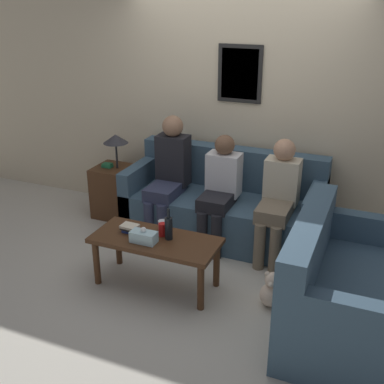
# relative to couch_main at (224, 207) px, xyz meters

# --- Properties ---
(ground_plane) EXTENTS (16.00, 16.00, 0.00)m
(ground_plane) POSITION_rel_couch_main_xyz_m (0.00, -0.51, -0.33)
(ground_plane) COLOR beige
(wall_back) EXTENTS (9.00, 0.08, 2.60)m
(wall_back) POSITION_rel_couch_main_xyz_m (0.00, 0.45, 0.97)
(wall_back) COLOR beige
(wall_back) RESTS_ON ground_plane
(couch_main) EXTENTS (2.08, 0.85, 0.93)m
(couch_main) POSITION_rel_couch_main_xyz_m (0.00, 0.00, 0.00)
(couch_main) COLOR #385166
(couch_main) RESTS_ON ground_plane
(couch_side) EXTENTS (0.85, 1.48, 0.93)m
(couch_side) POSITION_rel_couch_main_xyz_m (1.37, -1.16, 0.00)
(couch_side) COLOR #385166
(couch_side) RESTS_ON ground_plane
(coffee_table) EXTENTS (1.14, 0.51, 0.48)m
(coffee_table) POSITION_rel_couch_main_xyz_m (-0.24, -1.16, 0.08)
(coffee_table) COLOR #4C2D19
(coffee_table) RESTS_ON ground_plane
(side_table_with_lamp) EXTENTS (0.44, 0.44, 1.01)m
(side_table_with_lamp) POSITION_rel_couch_main_xyz_m (-1.36, -0.01, 0.02)
(side_table_with_lamp) COLOR #4C2D19
(side_table_with_lamp) RESTS_ON ground_plane
(wine_bottle) EXTENTS (0.07, 0.07, 0.29)m
(wine_bottle) POSITION_rel_couch_main_xyz_m (-0.12, -1.13, 0.26)
(wine_bottle) COLOR black
(wine_bottle) RESTS_ON coffee_table
(drinking_glass) EXTENTS (0.08, 0.08, 0.10)m
(drinking_glass) POSITION_rel_couch_main_xyz_m (-0.24, -1.01, 0.20)
(drinking_glass) COLOR silver
(drinking_glass) RESTS_ON coffee_table
(book_stack) EXTENTS (0.16, 0.14, 0.07)m
(book_stack) POSITION_rel_couch_main_xyz_m (-0.51, -1.14, 0.19)
(book_stack) COLOR navy
(book_stack) RESTS_ON coffee_table
(soda_can) EXTENTS (0.07, 0.07, 0.12)m
(soda_can) POSITION_rel_couch_main_xyz_m (-0.20, -1.10, 0.21)
(soda_can) COLOR red
(soda_can) RESTS_ON coffee_table
(tissue_box) EXTENTS (0.23, 0.12, 0.14)m
(tissue_box) POSITION_rel_couch_main_xyz_m (-0.30, -1.26, 0.20)
(tissue_box) COLOR silver
(tissue_box) RESTS_ON coffee_table
(person_left) EXTENTS (0.34, 0.63, 1.30)m
(person_left) POSITION_rel_couch_main_xyz_m (-0.58, -0.14, 0.38)
(person_left) COLOR #2D334C
(person_left) RESTS_ON ground_plane
(person_middle) EXTENTS (0.34, 0.58, 1.17)m
(person_middle) POSITION_rel_couch_main_xyz_m (0.02, -0.21, 0.32)
(person_middle) COLOR black
(person_middle) RESTS_ON ground_plane
(person_right) EXTENTS (0.34, 0.64, 1.19)m
(person_right) POSITION_rel_couch_main_xyz_m (0.63, -0.19, 0.33)
(person_right) COLOR #756651
(person_right) RESTS_ON ground_plane
(teddy_bear) EXTENTS (0.21, 0.21, 0.32)m
(teddy_bear) POSITION_rel_couch_main_xyz_m (0.81, -1.08, -0.19)
(teddy_bear) COLOR beige
(teddy_bear) RESTS_ON ground_plane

